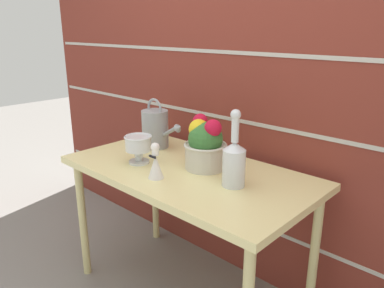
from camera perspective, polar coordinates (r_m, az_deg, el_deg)
brick_wall at (r=2.07m, az=7.43°, el=8.71°), size 3.60×0.08×2.20m
patio_table at (r=1.88m, az=-0.70°, el=-5.88°), size 1.26×0.67×0.74m
watering_can at (r=2.16m, az=-5.56°, el=2.42°), size 0.30×0.15×0.29m
crystal_pedestal_bowl at (r=1.92m, az=-8.18°, el=-0.19°), size 0.14×0.14×0.15m
flower_planter at (r=1.82m, az=2.01°, el=-0.04°), size 0.21×0.21×0.26m
glass_decanter at (r=1.63m, az=6.43°, el=-2.52°), size 0.10×0.10×0.34m
figurine_vase at (r=1.72m, az=-5.56°, el=-3.03°), size 0.07×0.07×0.17m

